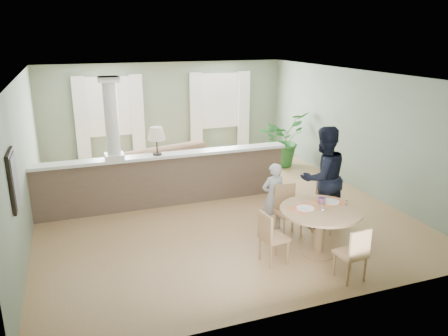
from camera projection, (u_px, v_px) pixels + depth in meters
name	position (u px, v px, depth m)	size (l,w,h in m)	color
ground	(210.00, 203.00, 9.34)	(8.00, 8.00, 0.00)	tan
room_shell	(199.00, 114.00, 9.36)	(7.02, 8.02, 2.71)	gray
pony_wall	(161.00, 173.00, 8.99)	(5.32, 0.38, 2.70)	brown
sofa	(172.00, 168.00, 10.32)	(2.92, 1.14, 0.85)	#8A694B
houseplant	(282.00, 139.00, 11.80)	(1.31, 1.13, 1.45)	#2A6B2B
dining_table	(320.00, 218.00, 7.00)	(1.31, 1.31, 0.89)	tan
chair_far_boy	(287.00, 208.00, 7.74)	(0.43, 0.43, 0.92)	tan
chair_far_man	(325.00, 204.00, 7.95)	(0.56, 0.56, 0.88)	tan
chair_near	(354.00, 252.00, 6.25)	(0.41, 0.41, 0.84)	tan
chair_side	(271.00, 235.00, 6.76)	(0.44, 0.44, 0.85)	tan
child_person	(273.00, 197.00, 7.92)	(0.46, 0.30, 1.26)	#ADACB2
man_person	(323.00, 178.00, 7.94)	(0.93, 0.72, 1.91)	black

